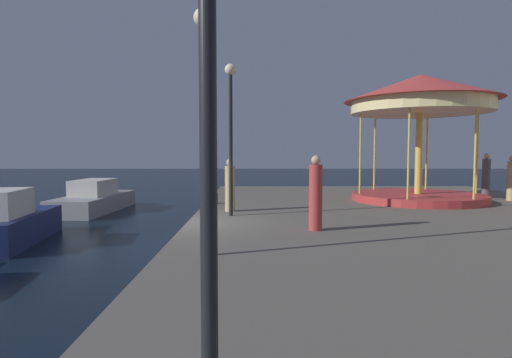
% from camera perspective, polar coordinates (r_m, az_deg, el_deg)
% --- Properties ---
extents(ground_plane, '(120.00, 120.00, 0.00)m').
position_cam_1_polar(ground_plane, '(12.19, -9.47, -9.64)').
color(ground_plane, black).
extents(quay_dock, '(14.69, 25.46, 0.80)m').
position_cam_1_polar(quay_dock, '(13.14, 24.29, -7.16)').
color(quay_dock, '#5B564F').
rests_on(quay_dock, ground).
extents(motorboat_grey, '(2.35, 5.68, 1.52)m').
position_cam_1_polar(motorboat_grey, '(21.18, -21.43, -2.65)').
color(motorboat_grey, gray).
rests_on(motorboat_grey, ground).
extents(motorboat_navy, '(2.23, 4.55, 1.70)m').
position_cam_1_polar(motorboat_navy, '(14.82, -30.89, -5.23)').
color(motorboat_navy, '#19214C').
rests_on(motorboat_navy, ground).
extents(carousel, '(6.13, 6.13, 5.17)m').
position_cam_1_polar(carousel, '(18.38, 21.68, 9.17)').
color(carousel, '#B23333').
rests_on(carousel, quay_dock).
extents(lamp_post_mid_promenade, '(0.36, 0.36, 4.69)m').
position_cam_1_polar(lamp_post_mid_promenade, '(8.04, -7.24, 12.06)').
color(lamp_post_mid_promenade, black).
rests_on(lamp_post_mid_promenade, quay_dock).
extents(lamp_post_far_end, '(0.36, 0.36, 4.75)m').
position_cam_1_polar(lamp_post_far_end, '(13.06, -3.52, 8.95)').
color(lamp_post_far_end, black).
rests_on(lamp_post_far_end, quay_dock).
extents(bollard_center, '(0.24, 0.24, 0.40)m').
position_cam_1_polar(bollard_center, '(16.28, -5.71, -2.69)').
color(bollard_center, '#2D2D33').
rests_on(bollard_center, quay_dock).
extents(person_far_corner, '(0.34, 0.34, 1.97)m').
position_cam_1_polar(person_far_corner, '(20.66, 29.16, 0.23)').
color(person_far_corner, '#514C56').
rests_on(person_far_corner, quay_dock).
extents(person_near_carousel, '(0.34, 0.34, 1.93)m').
position_cam_1_polar(person_near_carousel, '(10.68, 8.23, -2.22)').
color(person_near_carousel, '#B23833').
rests_on(person_near_carousel, quay_dock).
extents(person_mid_promenade, '(0.34, 0.34, 1.88)m').
position_cam_1_polar(person_mid_promenade, '(20.08, 31.78, -0.06)').
color(person_mid_promenade, tan).
rests_on(person_mid_promenade, quay_dock).
extents(person_by_the_water, '(0.34, 0.34, 1.79)m').
position_cam_1_polar(person_by_the_water, '(14.04, -3.61, -1.07)').
color(person_by_the_water, tan).
rests_on(person_by_the_water, quay_dock).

